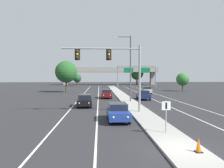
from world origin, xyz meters
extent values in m
plane|color=#28282B|center=(0.00, 0.00, 0.00)|extent=(260.00, 260.00, 0.00)
cube|color=#9E9B93|center=(0.00, 18.00, 0.07)|extent=(2.40, 110.00, 0.15)
cube|color=silver|center=(-4.70, 25.00, 0.00)|extent=(0.14, 100.00, 0.01)
cube|color=silver|center=(4.70, 25.00, 0.00)|extent=(0.14, 100.00, 0.01)
cube|color=silver|center=(-8.00, 25.00, 0.00)|extent=(0.14, 100.00, 0.01)
cube|color=silver|center=(8.00, 25.00, 0.00)|extent=(0.14, 100.00, 0.01)
cylinder|color=gray|center=(-0.13, 12.26, 3.75)|extent=(0.24, 0.24, 7.20)
cylinder|color=gray|center=(-4.31, 12.26, 6.95)|extent=(8.36, 0.16, 0.16)
cube|color=black|center=(-3.48, 12.30, 6.30)|extent=(0.56, 0.06, 1.20)
cube|color=#38330F|center=(-3.48, 12.26, 6.30)|extent=(0.32, 0.32, 1.00)
sphere|color=#282828|center=(-3.48, 12.09, 6.62)|extent=(0.22, 0.22, 0.22)
sphere|color=#F2A819|center=(-3.48, 12.09, 6.30)|extent=(0.22, 0.22, 0.22)
sphere|color=#282828|center=(-3.48, 12.09, 5.98)|extent=(0.22, 0.22, 0.22)
cube|color=black|center=(-6.82, 12.30, 6.30)|extent=(0.56, 0.06, 1.20)
cube|color=#38330F|center=(-6.82, 12.26, 6.30)|extent=(0.32, 0.32, 1.00)
sphere|color=#282828|center=(-6.82, 12.09, 6.62)|extent=(0.22, 0.22, 0.22)
sphere|color=#F2A819|center=(-6.82, 12.09, 6.30)|extent=(0.22, 0.22, 0.22)
sphere|color=#282828|center=(-6.82, 12.09, 5.98)|extent=(0.22, 0.22, 0.22)
cylinder|color=gray|center=(0.06, 3.32, 1.25)|extent=(0.08, 0.08, 2.20)
cube|color=white|center=(0.06, 3.29, 2.00)|extent=(0.60, 0.03, 0.60)
cube|color=black|center=(0.06, 3.27, 2.00)|extent=(0.12, 0.01, 0.44)
cylinder|color=#4C4C51|center=(0.28, 22.14, 5.15)|extent=(0.20, 0.20, 10.00)
cylinder|color=#4C4C51|center=(-0.82, 22.14, 9.95)|extent=(2.20, 0.12, 0.12)
cube|color=#B7B7B2|center=(-1.92, 22.14, 9.80)|extent=(0.56, 0.28, 0.20)
cube|color=navy|center=(-2.84, 8.17, 0.67)|extent=(1.87, 4.43, 0.70)
cube|color=black|center=(-2.84, 8.39, 1.30)|extent=(1.62, 2.40, 0.56)
sphere|color=#EAE5C6|center=(-2.23, 6.00, 0.72)|extent=(0.18, 0.18, 0.18)
sphere|color=#EAE5C6|center=(-3.38, 5.98, 0.72)|extent=(0.18, 0.18, 0.18)
cylinder|color=black|center=(-2.02, 6.69, 0.32)|extent=(0.23, 0.64, 0.64)
cylinder|color=black|center=(-3.62, 6.66, 0.32)|extent=(0.23, 0.64, 0.64)
cylinder|color=black|center=(-2.07, 9.69, 0.32)|extent=(0.23, 0.64, 0.64)
cylinder|color=black|center=(-3.67, 9.66, 0.32)|extent=(0.23, 0.64, 0.64)
cube|color=black|center=(-6.39, 17.51, 0.67)|extent=(1.89, 4.43, 0.70)
cube|color=black|center=(-6.40, 17.73, 1.30)|extent=(1.63, 2.41, 0.56)
sphere|color=#EAE5C6|center=(-5.77, 15.34, 0.72)|extent=(0.18, 0.18, 0.18)
sphere|color=#EAE5C6|center=(-6.93, 15.32, 0.72)|extent=(0.18, 0.18, 0.18)
cylinder|color=black|center=(-5.56, 16.03, 0.32)|extent=(0.23, 0.64, 0.64)
cylinder|color=black|center=(-7.16, 16.00, 0.32)|extent=(0.23, 0.64, 0.64)
cylinder|color=black|center=(-5.62, 19.03, 0.32)|extent=(0.23, 0.64, 0.64)
cylinder|color=black|center=(-7.22, 19.00, 0.32)|extent=(0.23, 0.64, 0.64)
cube|color=#5B0F14|center=(-3.21, 28.30, 0.67)|extent=(1.83, 4.41, 0.70)
cube|color=black|center=(-3.21, 28.52, 1.30)|extent=(1.60, 2.39, 0.56)
sphere|color=#EAE5C6|center=(-2.62, 26.13, 0.72)|extent=(0.18, 0.18, 0.18)
sphere|color=#EAE5C6|center=(-3.77, 26.12, 0.72)|extent=(0.18, 0.18, 0.18)
cylinder|color=black|center=(-2.40, 26.81, 0.32)|extent=(0.22, 0.64, 0.64)
cylinder|color=black|center=(-4.00, 26.80, 0.32)|extent=(0.22, 0.64, 0.64)
cylinder|color=black|center=(-2.42, 29.81, 0.32)|extent=(0.22, 0.64, 0.64)
cylinder|color=black|center=(-4.02, 29.80, 0.32)|extent=(0.22, 0.64, 0.64)
cube|color=#141E4C|center=(2.95, 25.59, 0.67)|extent=(1.88, 4.43, 0.70)
cube|color=black|center=(2.95, 25.37, 1.30)|extent=(1.62, 2.40, 0.56)
sphere|color=#EAE5C6|center=(2.42, 27.78, 0.72)|extent=(0.18, 0.18, 0.18)
sphere|color=#EAE5C6|center=(3.57, 27.76, 0.72)|extent=(0.18, 0.18, 0.18)
cylinder|color=black|center=(2.18, 27.10, 0.32)|extent=(0.23, 0.64, 0.64)
cylinder|color=black|center=(3.78, 27.08, 0.32)|extent=(0.23, 0.64, 0.64)
cylinder|color=black|center=(2.13, 24.11, 0.32)|extent=(0.23, 0.64, 0.64)
cylinder|color=black|center=(3.73, 24.08, 0.32)|extent=(0.23, 0.64, 0.64)
cube|color=#B7B7BC|center=(6.21, 38.34, 0.67)|extent=(1.87, 4.43, 0.70)
cube|color=black|center=(6.20, 38.12, 1.30)|extent=(1.62, 2.40, 0.56)
sphere|color=#EAE5C6|center=(5.67, 40.53, 0.72)|extent=(0.18, 0.18, 0.18)
sphere|color=#EAE5C6|center=(6.82, 40.51, 0.72)|extent=(0.18, 0.18, 0.18)
cylinder|color=black|center=(5.43, 39.85, 0.32)|extent=(0.23, 0.64, 0.64)
cylinder|color=black|center=(7.03, 39.82, 0.32)|extent=(0.23, 0.64, 0.64)
cylinder|color=black|center=(5.38, 36.85, 0.32)|extent=(0.23, 0.64, 0.64)
cylinder|color=black|center=(6.98, 36.82, 0.32)|extent=(0.23, 0.64, 0.64)
cube|color=black|center=(0.55, -0.62, 0.17)|extent=(0.36, 0.36, 0.04)
cone|color=orange|center=(0.55, -0.62, 0.54)|extent=(0.28, 0.28, 0.70)
cylinder|color=gray|center=(1.70, 62.75, 3.75)|extent=(0.28, 0.28, 7.50)
cylinder|color=gray|center=(14.70, 62.75, 3.75)|extent=(0.28, 0.28, 7.50)
cube|color=gray|center=(8.20, 62.75, 7.10)|extent=(13.00, 0.36, 0.70)
cube|color=#0F6033|center=(5.34, 62.55, 5.90)|extent=(3.20, 0.08, 1.70)
cube|color=#0F6033|center=(11.06, 62.55, 5.90)|extent=(3.20, 0.08, 1.70)
cube|color=gray|center=(0.00, 86.25, 6.20)|extent=(42.40, 6.40, 1.10)
cube|color=gray|center=(0.00, 83.25, 7.20)|extent=(42.40, 0.36, 0.90)
cube|color=gray|center=(-19.20, 86.25, 2.83)|extent=(1.80, 2.40, 5.65)
cube|color=gray|center=(19.20, 86.25, 2.83)|extent=(1.80, 2.40, 5.65)
cylinder|color=#4C3823|center=(-12.55, 42.76, 1.44)|extent=(0.36, 0.36, 2.89)
sphere|color=#235623|center=(-12.55, 42.76, 5.00)|extent=(5.28, 5.28, 5.28)
cylinder|color=#4C3823|center=(17.13, 44.76, 0.91)|extent=(0.36, 0.36, 1.81)
sphere|color=#2D6B2D|center=(17.13, 44.76, 3.14)|extent=(3.31, 3.31, 3.31)
cylinder|color=#4C3823|center=(12.48, 86.52, 1.47)|extent=(0.36, 0.36, 2.95)
sphere|color=#235623|center=(12.48, 86.52, 5.11)|extent=(5.39, 5.39, 5.39)
cylinder|color=#4C3823|center=(12.64, 89.74, 1.33)|extent=(0.36, 0.36, 2.65)
sphere|color=#235623|center=(12.64, 89.74, 4.59)|extent=(4.85, 4.85, 4.85)
cylinder|color=#4C3823|center=(-13.08, 74.42, 0.91)|extent=(0.36, 0.36, 1.82)
sphere|color=#1E4C28|center=(-13.08, 74.42, 3.15)|extent=(3.32, 3.32, 3.32)
camera|label=1|loc=(-4.49, -11.46, 4.04)|focal=35.45mm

